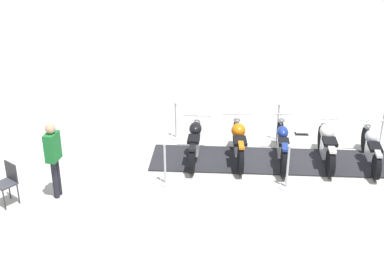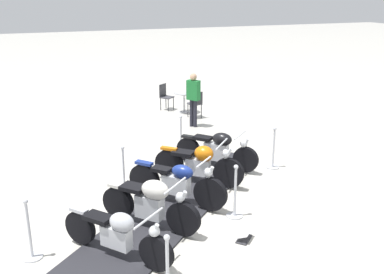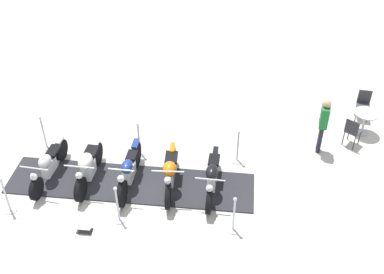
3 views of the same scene
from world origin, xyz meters
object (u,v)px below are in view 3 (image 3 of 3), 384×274
object	(u,v)px
stanchion_left_rear	(237,152)
cafe_chair_across_table	(364,103)
motorcycle_cream	(88,167)
cafe_table	(365,118)
motorcycle_copper	(170,173)
stanchion_left_mid	(139,144)
cafe_chair_near_table	(352,130)
motorcycle_black	(212,177)
stanchion_right_mid	(118,210)
motorcycle_chrome	(48,165)
bystander_person	(324,121)
motorcycle_navy	(129,171)
stanchion_left_front	(45,138)
stanchion_right_rear	(234,220)
info_placard	(84,230)

from	to	relation	value
stanchion_left_rear	cafe_chair_across_table	distance (m)	4.60
motorcycle_cream	cafe_table	bearing A→B (deg)	113.29
motorcycle_copper	stanchion_left_mid	size ratio (longest dim) A/B	1.52
cafe_chair_near_table	cafe_chair_across_table	distance (m)	1.59
cafe_chair_near_table	cafe_chair_across_table	world-z (taller)	cafe_chair_across_table
motorcycle_black	stanchion_right_mid	world-z (taller)	stanchion_right_mid
stanchion_left_rear	stanchion_right_mid	bearing A→B (deg)	-92.87
motorcycle_chrome	bystander_person	size ratio (longest dim) A/B	1.01
motorcycle_navy	stanchion_right_mid	world-z (taller)	stanchion_right_mid
motorcycle_copper	cafe_chair_across_table	xyz separation A→B (m)	(1.23, 6.62, 0.01)
cafe_chair_across_table	stanchion_right_mid	bearing A→B (deg)	-45.94
stanchion_right_mid	stanchion_left_front	xyz separation A→B (m)	(-3.79, -0.11, -0.02)
motorcycle_cream	stanchion_left_mid	xyz separation A→B (m)	(-0.15, 1.70, -0.20)
motorcycle_navy	bystander_person	size ratio (longest dim) A/B	1.00
motorcycle_copper	stanchion_right_rear	xyz separation A→B (m)	(2.09, 0.29, -0.19)
motorcycle_navy	stanchion_left_front	distance (m)	3.08
stanchion_left_front	stanchion_right_rear	bearing A→B (deg)	19.57
motorcycle_chrome	cafe_table	bearing A→B (deg)	113.81
motorcycle_cream	motorcycle_navy	distance (m)	1.09
motorcycle_black	stanchion_left_mid	xyz separation A→B (m)	(-2.48, -0.57, -0.17)
cafe_table	stanchion_left_rear	bearing A→B (deg)	-110.73
stanchion_left_mid	stanchion_left_rear	world-z (taller)	stanchion_left_mid
info_placard	stanchion_left_mid	bearing A→B (deg)	-103.74
motorcycle_chrome	stanchion_right_mid	bearing A→B (deg)	64.60
info_placard	cafe_table	distance (m)	8.69
motorcycle_chrome	motorcycle_black	xyz separation A→B (m)	(3.11, 3.04, 0.03)
motorcycle_chrome	stanchion_right_rear	distance (m)	5.12
stanchion_left_front	stanchion_left_rear	bearing A→B (deg)	44.38
motorcycle_navy	stanchion_right_mid	bearing A→B (deg)	1.63
stanchion_right_rear	bystander_person	xyz separation A→B (m)	(-0.64, 3.96, 0.70)
motorcycle_chrome	stanchion_left_mid	distance (m)	2.55
info_placard	motorcycle_cream	bearing A→B (deg)	-78.46
stanchion_left_front	info_placard	xyz separation A→B (m)	(3.58, -0.73, -0.28)
motorcycle_black	stanchion_right_mid	distance (m)	2.51
stanchion_left_rear	motorcycle_copper	bearing A→B (deg)	-97.71
stanchion_left_mid	bystander_person	size ratio (longest dim) A/B	0.63
cafe_table	motorcycle_copper	bearing A→B (deg)	-106.27
motorcycle_black	stanchion_right_mid	bearing A→B (deg)	-58.63
motorcycle_chrome	motorcycle_cream	size ratio (longest dim) A/B	1.10
motorcycle_cream	stanchion_right_mid	size ratio (longest dim) A/B	1.46
motorcycle_navy	stanchion_left_rear	size ratio (longest dim) A/B	1.65
stanchion_right_mid	cafe_chair_across_table	size ratio (longest dim) A/B	1.16
stanchion_left_front	stanchion_left_mid	distance (m)	2.78
motorcycle_chrome	stanchion_left_rear	distance (m)	5.14
motorcycle_cream	cafe_chair_near_table	bearing A→B (deg)	109.90
motorcycle_black	stanchion_right_rear	xyz separation A→B (m)	(1.31, -0.47, -0.17)
motorcycle_chrome	cafe_chair_near_table	distance (m)	8.55
stanchion_left_front	cafe_table	size ratio (longest dim) A/B	1.47
cafe_table	bystander_person	xyz separation A→B (m)	(-0.29, -1.72, 0.49)
stanchion_right_mid	stanchion_right_rear	world-z (taller)	stanchion_right_mid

